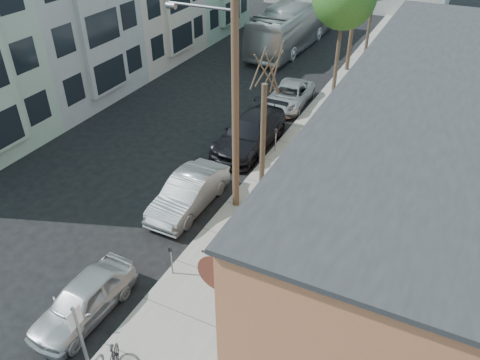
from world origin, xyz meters
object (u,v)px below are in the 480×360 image
at_px(parking_meter_far, 276,136).
at_px(bus, 294,24).
at_px(cyclist, 262,217).
at_px(patron_grey, 269,306).
at_px(parking_meter_near, 171,256).
at_px(utility_pole_near, 234,88).
at_px(car_2, 250,133).
at_px(car_1, 189,193).
at_px(patio_chair_a, 264,318).
at_px(patio_chair_b, 247,352).
at_px(car_0, 84,300).
at_px(sign_post, 80,336).
at_px(car_3, 289,96).
at_px(patron_green, 250,288).
at_px(tree_bare, 263,137).

distance_m(parking_meter_far, bus, 17.39).
bearing_deg(cyclist, patron_grey, 139.43).
xyz_separation_m(parking_meter_near, utility_pole_near, (0.14, 4.64, 4.43)).
xyz_separation_m(car_2, bus, (-3.82, 16.49, 0.91)).
height_order(parking_meter_near, car_1, car_1).
distance_m(parking_meter_near, car_2, 9.69).
relative_size(patio_chair_a, car_1, 0.19).
bearing_deg(patio_chair_b, car_0, -172.91).
height_order(sign_post, utility_pole_near, utility_pole_near).
bearing_deg(cyclist, car_1, 15.26).
distance_m(utility_pole_near, bus, 22.41).
distance_m(patron_grey, car_3, 16.78).
bearing_deg(patron_grey, bus, -168.61).
bearing_deg(patio_chair_b, car_1, 134.06).
bearing_deg(patio_chair_b, car_2, 115.67).
height_order(parking_meter_near, bus, bus).
distance_m(patron_green, car_3, 16.11).
bearing_deg(patron_green, patio_chair_a, 55.48).
relative_size(sign_post, car_1, 0.62).
distance_m(patron_green, cyclist, 3.70).
distance_m(parking_meter_far, patio_chair_b, 12.24).
distance_m(parking_meter_near, patio_chair_b, 4.43).
height_order(patio_chair_a, patio_chair_b, same).
relative_size(patron_green, car_2, 0.33).
distance_m(utility_pole_near, car_2, 6.93).
bearing_deg(parking_meter_far, parking_meter_near, -90.00).
bearing_deg(patron_grey, car_2, -159.84).
distance_m(sign_post, patio_chair_b, 4.59).
distance_m(patio_chair_b, car_2, 12.83).
bearing_deg(parking_meter_near, patio_chair_a, -11.30).
bearing_deg(utility_pole_near, tree_bare, 77.93).
xyz_separation_m(parking_meter_far, patron_grey, (3.95, -10.18, 0.10)).
bearing_deg(car_3, car_1, -92.93).
xyz_separation_m(patron_grey, patron_green, (-0.83, 0.44, 0.00)).
distance_m(tree_bare, cyclist, 3.87).
bearing_deg(car_0, patron_green, 28.56).
bearing_deg(car_2, sign_post, -82.45).
bearing_deg(sign_post, cyclist, 76.32).
height_order(utility_pole_near, car_1, utility_pole_near).
bearing_deg(car_1, bus, 100.18).
bearing_deg(car_2, cyclist, -60.26).
bearing_deg(parking_meter_near, sign_post, -88.69).
distance_m(utility_pole_near, car_3, 11.71).
distance_m(patio_chair_b, cyclist, 5.73).
bearing_deg(bus, car_2, -75.11).
bearing_deg(patio_chair_a, utility_pole_near, 111.67).
bearing_deg(bus, car_3, -68.76).
height_order(patron_green, car_2, patron_green).
bearing_deg(tree_bare, utility_pole_near, -102.07).
bearing_deg(patron_green, utility_pole_near, -145.81).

